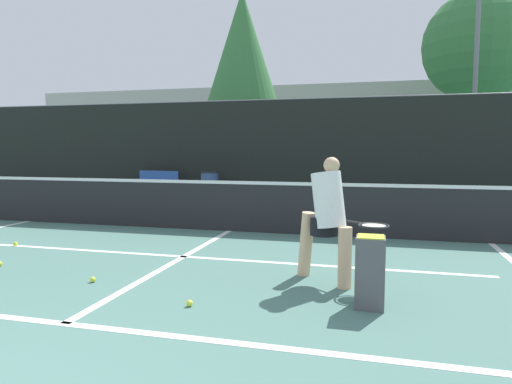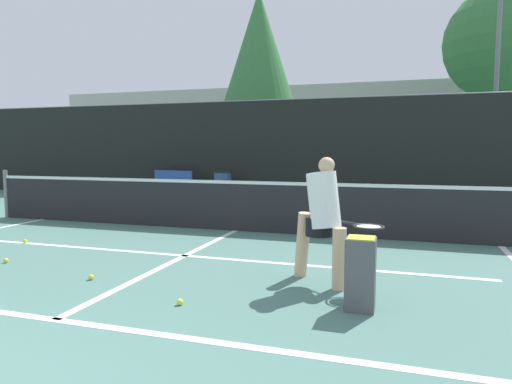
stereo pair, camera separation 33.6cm
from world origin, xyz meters
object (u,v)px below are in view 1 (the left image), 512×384
Objects in this scene: player_practicing at (328,216)px; courtside_bench at (157,184)px; ball_hopper at (370,270)px; trash_bin at (210,186)px; parked_car at (378,179)px.

courtside_bench is (-5.99, 7.54, -0.32)m from player_practicing.
player_practicing reaches higher than ball_hopper.
player_practicing is 9.64m from courtside_bench.
trash_bin is 0.22× the size of parked_car.
ball_hopper is 0.18× the size of parked_car.
ball_hopper is 10.51m from courtside_bench.
courtside_bench is (-6.49, 8.27, 0.09)m from ball_hopper.
courtside_bench reaches higher than ball_hopper.
player_practicing is 1.67× the size of trash_bin.
ball_hopper is at bearing -90.63° from parked_car.
parked_car is (6.61, 2.84, 0.09)m from courtside_bench.
player_practicing is 0.98m from ball_hopper.
player_practicing is at bearing -93.39° from parked_car.
parked_car is (4.83, 2.96, 0.11)m from trash_bin.
parked_car is (0.12, 11.11, 0.18)m from ball_hopper.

